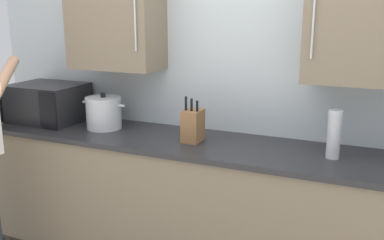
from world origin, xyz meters
The scene contains 6 objects.
back_wall_tiled centered at (0.00, 1.13, 1.37)m, with size 3.94×0.44×2.51m.
counter_unit centered at (0.00, 0.82, 0.47)m, with size 3.52×0.62×0.94m.
microwave_oven centered at (-1.41, 0.86, 1.09)m, with size 0.66×0.78×0.28m.
knife_block centered at (-0.16, 0.81, 1.05)m, with size 0.11×0.15×0.29m.
stock_pot centered at (-0.87, 0.85, 1.06)m, with size 0.35×0.25×0.26m.
thermos_flask centered at (0.70, 0.83, 1.09)m, with size 0.08×0.08×0.28m.
Camera 1 is at (0.92, -1.64, 1.76)m, focal length 40.63 mm.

